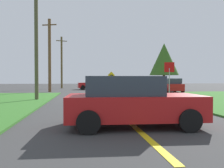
{
  "coord_description": "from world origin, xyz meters",
  "views": [
    {
      "loc": [
        -1.69,
        -18.61,
        1.52
      ],
      "look_at": [
        1.47,
        4.14,
        1.04
      ],
      "focal_mm": 35.65,
      "sensor_mm": 36.0,
      "label": 1
    }
  ],
  "objects_px": {
    "car_on_crossroad": "(171,86)",
    "car_approaching_junction": "(92,84)",
    "utility_pole_near": "(36,34)",
    "stop_sign": "(169,73)",
    "car_behind_on_main_road": "(131,101)",
    "utility_pole_far": "(62,62)",
    "oak_tree_left": "(164,59)",
    "direction_sign": "(111,79)",
    "utility_pole_mid": "(50,55)"
  },
  "relations": [
    {
      "from": "car_on_crossroad",
      "to": "oak_tree_left",
      "type": "height_order",
      "value": "oak_tree_left"
    },
    {
      "from": "utility_pole_mid",
      "to": "direction_sign",
      "type": "height_order",
      "value": "utility_pole_mid"
    },
    {
      "from": "car_behind_on_main_road",
      "to": "utility_pole_mid",
      "type": "distance_m",
      "value": 21.46
    },
    {
      "from": "car_behind_on_main_road",
      "to": "oak_tree_left",
      "type": "xyz_separation_m",
      "value": [
        10.02,
        23.09,
        3.56
      ]
    },
    {
      "from": "car_approaching_junction",
      "to": "oak_tree_left",
      "type": "height_order",
      "value": "oak_tree_left"
    },
    {
      "from": "car_approaching_junction",
      "to": "oak_tree_left",
      "type": "xyz_separation_m",
      "value": [
        10.03,
        -3.44,
        3.56
      ]
    },
    {
      "from": "utility_pole_far",
      "to": "direction_sign",
      "type": "height_order",
      "value": "utility_pole_far"
    },
    {
      "from": "direction_sign",
      "to": "stop_sign",
      "type": "bearing_deg",
      "value": -72.04
    },
    {
      "from": "stop_sign",
      "to": "direction_sign",
      "type": "bearing_deg",
      "value": -62.21
    },
    {
      "from": "car_approaching_junction",
      "to": "direction_sign",
      "type": "bearing_deg",
      "value": 102.18
    },
    {
      "from": "utility_pole_near",
      "to": "oak_tree_left",
      "type": "relative_size",
      "value": 1.39
    },
    {
      "from": "car_approaching_junction",
      "to": "utility_pole_far",
      "type": "height_order",
      "value": "utility_pole_far"
    },
    {
      "from": "car_on_crossroad",
      "to": "oak_tree_left",
      "type": "xyz_separation_m",
      "value": [
        1.37,
        5.83,
        3.56
      ]
    },
    {
      "from": "stop_sign",
      "to": "car_approaching_junction",
      "type": "relative_size",
      "value": 0.72
    },
    {
      "from": "utility_pole_mid",
      "to": "utility_pole_far",
      "type": "relative_size",
      "value": 1.0
    },
    {
      "from": "car_approaching_junction",
      "to": "oak_tree_left",
      "type": "bearing_deg",
      "value": 155.31
    },
    {
      "from": "utility_pole_far",
      "to": "direction_sign",
      "type": "relative_size",
      "value": 3.5
    },
    {
      "from": "car_approaching_junction",
      "to": "utility_pole_near",
      "type": "xyz_separation_m",
      "value": [
        -4.78,
        -16.97,
        3.95
      ]
    },
    {
      "from": "car_behind_on_main_road",
      "to": "utility_pole_far",
      "type": "height_order",
      "value": "utility_pole_far"
    },
    {
      "from": "car_behind_on_main_road",
      "to": "oak_tree_left",
      "type": "relative_size",
      "value": 0.66
    },
    {
      "from": "car_behind_on_main_road",
      "to": "utility_pole_far",
      "type": "xyz_separation_m",
      "value": [
        -4.86,
        31.37,
        3.66
      ]
    },
    {
      "from": "stop_sign",
      "to": "car_behind_on_main_road",
      "type": "bearing_deg",
      "value": 71.32
    },
    {
      "from": "car_on_crossroad",
      "to": "utility_pole_near",
      "type": "xyz_separation_m",
      "value": [
        -13.43,
        -7.7,
        3.95
      ]
    },
    {
      "from": "car_approaching_junction",
      "to": "utility_pole_mid",
      "type": "xyz_separation_m",
      "value": [
        -5.34,
        -6.06,
        3.66
      ]
    },
    {
      "from": "utility_pole_mid",
      "to": "oak_tree_left",
      "type": "xyz_separation_m",
      "value": [
        15.37,
        2.62,
        -0.1
      ]
    },
    {
      "from": "stop_sign",
      "to": "utility_pole_mid",
      "type": "relative_size",
      "value": 0.33
    },
    {
      "from": "utility_pole_mid",
      "to": "car_behind_on_main_road",
      "type": "bearing_deg",
      "value": -75.36
    },
    {
      "from": "stop_sign",
      "to": "utility_pole_near",
      "type": "xyz_separation_m",
      "value": [
        -10.16,
        -0.35,
        2.71
      ]
    },
    {
      "from": "car_on_crossroad",
      "to": "direction_sign",
      "type": "xyz_separation_m",
      "value": [
        -6.56,
        2.81,
        0.75
      ]
    },
    {
      "from": "direction_sign",
      "to": "utility_pole_near",
      "type": "bearing_deg",
      "value": -123.17
    },
    {
      "from": "car_approaching_junction",
      "to": "car_behind_on_main_road",
      "type": "bearing_deg",
      "value": 84.26
    },
    {
      "from": "car_behind_on_main_road",
      "to": "utility_pole_far",
      "type": "distance_m",
      "value": 31.95
    },
    {
      "from": "oak_tree_left",
      "to": "car_on_crossroad",
      "type": "bearing_deg",
      "value": -103.26
    },
    {
      "from": "utility_pole_far",
      "to": "utility_pole_near",
      "type": "bearing_deg",
      "value": -89.8
    },
    {
      "from": "utility_pole_mid",
      "to": "oak_tree_left",
      "type": "distance_m",
      "value": 15.59
    },
    {
      "from": "utility_pole_near",
      "to": "utility_pole_mid",
      "type": "height_order",
      "value": "utility_pole_near"
    },
    {
      "from": "car_on_crossroad",
      "to": "car_approaching_junction",
      "type": "height_order",
      "value": "same"
    },
    {
      "from": "stop_sign",
      "to": "utility_pole_near",
      "type": "bearing_deg",
      "value": 11.78
    },
    {
      "from": "car_on_crossroad",
      "to": "car_approaching_junction",
      "type": "xyz_separation_m",
      "value": [
        -8.65,
        9.27,
        0.0
      ]
    },
    {
      "from": "utility_pole_near",
      "to": "utility_pole_mid",
      "type": "xyz_separation_m",
      "value": [
        -0.56,
        10.91,
        -0.29
      ]
    },
    {
      "from": "stop_sign",
      "to": "car_approaching_junction",
      "type": "xyz_separation_m",
      "value": [
        -5.38,
        16.62,
        -1.25
      ]
    },
    {
      "from": "direction_sign",
      "to": "oak_tree_left",
      "type": "distance_m",
      "value": 8.95
    },
    {
      "from": "car_behind_on_main_road",
      "to": "oak_tree_left",
      "type": "bearing_deg",
      "value": 69.52
    },
    {
      "from": "utility_pole_far",
      "to": "utility_pole_mid",
      "type": "bearing_deg",
      "value": -92.56
    },
    {
      "from": "car_approaching_junction",
      "to": "oak_tree_left",
      "type": "relative_size",
      "value": 0.61
    },
    {
      "from": "stop_sign",
      "to": "utility_pole_mid",
      "type": "xyz_separation_m",
      "value": [
        -10.72,
        10.56,
        2.41
      ]
    },
    {
      "from": "car_on_crossroad",
      "to": "direction_sign",
      "type": "height_order",
      "value": "direction_sign"
    },
    {
      "from": "car_behind_on_main_road",
      "to": "utility_pole_far",
      "type": "relative_size",
      "value": 0.5
    },
    {
      "from": "stop_sign",
      "to": "utility_pole_far",
      "type": "bearing_deg",
      "value": -54.68
    },
    {
      "from": "car_approaching_junction",
      "to": "utility_pole_near",
      "type": "height_order",
      "value": "utility_pole_near"
    }
  ]
}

